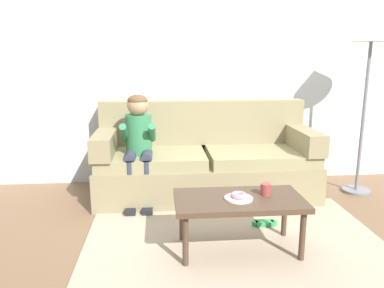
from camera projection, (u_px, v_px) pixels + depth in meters
ground at (228, 226)px, 3.33m from camera, size 10.00×10.00×0.00m
wall_back at (209, 63)px, 4.38m from camera, size 8.00×0.10×2.80m
area_rug at (233, 239)px, 3.08m from camera, size 2.40×1.61×0.01m
couch at (205, 162)px, 4.07m from camera, size 2.28×0.90×0.99m
coffee_table at (240, 204)px, 2.83m from camera, size 0.97×0.52×0.43m
person_child at (138, 139)px, 3.73m from camera, size 0.34×0.58×1.10m
plate at (239, 198)px, 2.79m from camera, size 0.21×0.21×0.01m
donut at (239, 195)px, 2.79m from camera, size 0.16×0.16×0.04m
mug at (266, 189)px, 2.87m from camera, size 0.08×0.08×0.09m
toy_controller at (264, 224)px, 3.32m from camera, size 0.23×0.09×0.05m
floor_lamp at (371, 41)px, 3.83m from camera, size 0.42×0.42×1.87m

